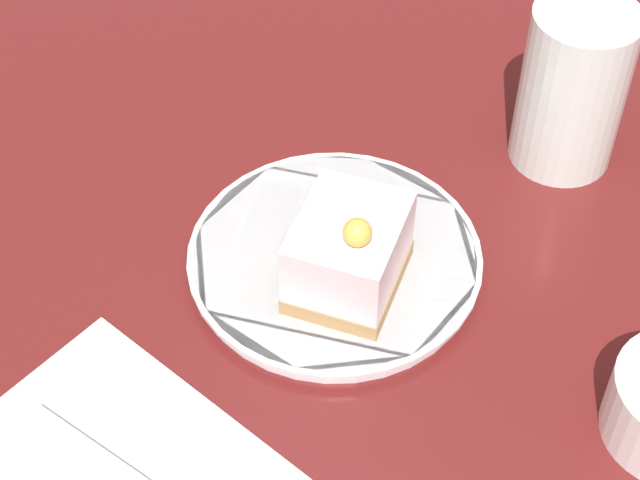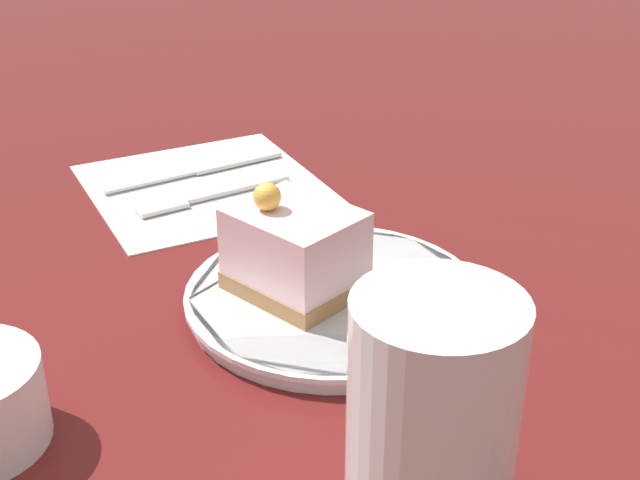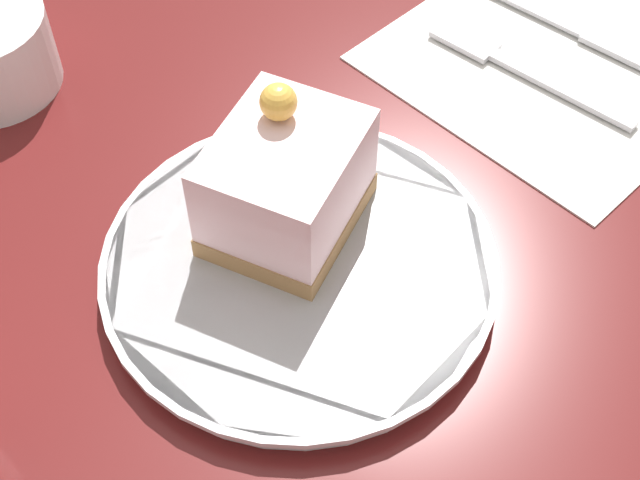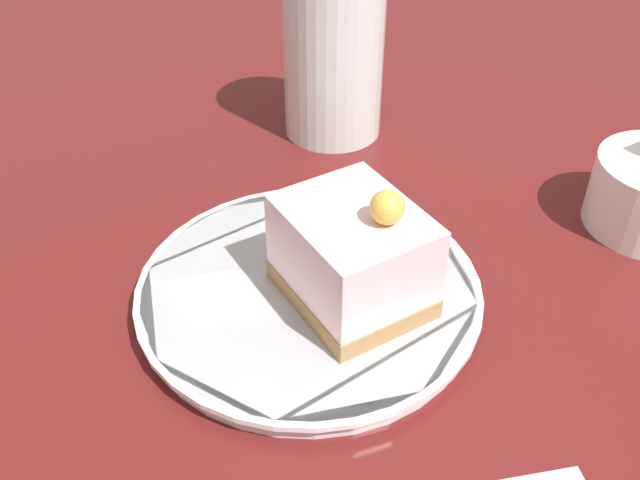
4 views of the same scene
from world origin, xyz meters
TOP-DOWN VIEW (x-y plane):
  - ground_plane at (0.00, 0.00)m, footprint 4.00×4.00m
  - plate at (-0.04, -0.04)m, footprint 0.22×0.22m
  - cake_slice at (-0.02, -0.01)m, footprint 0.11×0.10m
  - napkin at (0.21, -0.04)m, footprint 0.22×0.22m
  - fork at (0.18, -0.03)m, footprint 0.02×0.15m
  - knife at (0.24, -0.06)m, footprint 0.02×0.19m

SIDE VIEW (x-z plane):
  - ground_plane at x=0.00m, z-range 0.00..0.00m
  - napkin at x=0.21m, z-range 0.00..0.00m
  - fork at x=0.18m, z-range 0.00..0.01m
  - knife at x=0.24m, z-range 0.00..0.01m
  - plate at x=-0.04m, z-range 0.00..0.02m
  - cake_slice at x=-0.02m, z-range 0.01..0.09m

